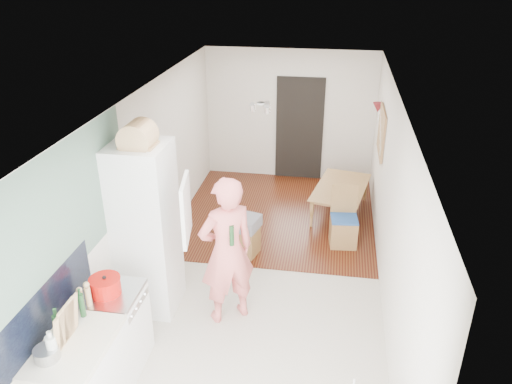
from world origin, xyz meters
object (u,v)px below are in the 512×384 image
(dining_table, at_px, (341,202))
(stool, at_px, (246,241))
(person, at_px, (227,239))
(dining_chair, at_px, (344,218))

(dining_table, distance_m, stool, 2.05)
(person, relative_size, dining_table, 1.81)
(dining_table, relative_size, dining_chair, 1.30)
(dining_table, height_order, dining_chair, dining_chair)
(dining_chair, bearing_deg, stool, -166.13)
(person, distance_m, stool, 1.67)
(dining_table, bearing_deg, stool, 148.99)
(person, height_order, dining_chair, person)
(dining_chair, height_order, stool, dining_chair)
(dining_table, xyz_separation_m, stool, (-1.37, -1.52, 0.01))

